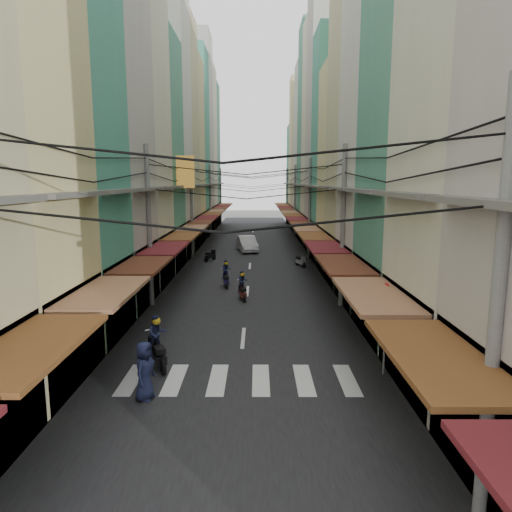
{
  "coord_description": "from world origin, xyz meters",
  "views": [
    {
      "loc": [
        0.59,
        -19.94,
        6.4
      ],
      "look_at": [
        0.51,
        3.32,
        2.55
      ],
      "focal_mm": 32.0,
      "sensor_mm": 36.0,
      "label": 1
    }
  ],
  "objects_px": {
    "white_car": "(247,251)",
    "bicycle": "(420,336)",
    "traffic_sign": "(386,308)",
    "market_umbrella": "(444,309)"
  },
  "relations": [
    {
      "from": "traffic_sign",
      "to": "white_car",
      "type": "bearing_deg",
      "value": 100.86
    },
    {
      "from": "market_umbrella",
      "to": "traffic_sign",
      "type": "distance_m",
      "value": 2.73
    },
    {
      "from": "bicycle",
      "to": "traffic_sign",
      "type": "height_order",
      "value": "traffic_sign"
    },
    {
      "from": "white_car",
      "to": "bicycle",
      "type": "relative_size",
      "value": 3.49
    },
    {
      "from": "white_car",
      "to": "market_umbrella",
      "type": "distance_m",
      "value": 26.85
    },
    {
      "from": "white_car",
      "to": "traffic_sign",
      "type": "xyz_separation_m",
      "value": [
        5.16,
        -26.89,
        2.31
      ]
    },
    {
      "from": "white_car",
      "to": "bicycle",
      "type": "xyz_separation_m",
      "value": [
        7.77,
        -23.03,
        0.0
      ]
    },
    {
      "from": "white_car",
      "to": "traffic_sign",
      "type": "relative_size",
      "value": 1.58
    },
    {
      "from": "bicycle",
      "to": "market_umbrella",
      "type": "height_order",
      "value": "market_umbrella"
    },
    {
      "from": "bicycle",
      "to": "white_car",
      "type": "bearing_deg",
      "value": 38.82
    }
  ]
}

